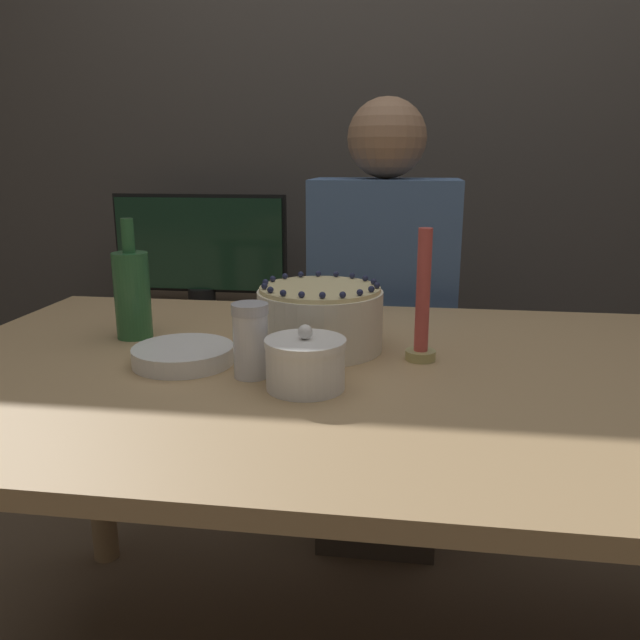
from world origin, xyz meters
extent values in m
cube|color=#4C4742|center=(0.00, 1.40, 1.30)|extent=(8.00, 0.05, 2.60)
cube|color=tan|center=(0.00, 0.00, 0.74)|extent=(1.67, 0.96, 0.03)
cylinder|color=tan|center=(-0.78, 0.42, 0.36)|extent=(0.07, 0.07, 0.73)
cylinder|color=#EFE5CC|center=(-0.11, 0.10, 0.81)|extent=(0.24, 0.24, 0.11)
cylinder|color=beige|center=(-0.11, 0.10, 0.88)|extent=(0.23, 0.23, 0.01)
sphere|color=#23284C|center=(0.00, 0.10, 0.89)|extent=(0.01, 0.01, 0.01)
sphere|color=#23284C|center=(-0.01, 0.14, 0.89)|extent=(0.01, 0.01, 0.01)
sphere|color=#23284C|center=(-0.03, 0.17, 0.89)|extent=(0.01, 0.01, 0.01)
sphere|color=#23284C|center=(-0.06, 0.19, 0.89)|extent=(0.01, 0.01, 0.01)
sphere|color=#23284C|center=(-0.09, 0.20, 0.89)|extent=(0.01, 0.01, 0.01)
sphere|color=#23284C|center=(-0.13, 0.20, 0.89)|extent=(0.01, 0.01, 0.01)
sphere|color=#23284C|center=(-0.16, 0.19, 0.89)|extent=(0.01, 0.01, 0.01)
sphere|color=#23284C|center=(-0.19, 0.17, 0.89)|extent=(0.01, 0.01, 0.01)
sphere|color=#23284C|center=(-0.21, 0.14, 0.89)|extent=(0.01, 0.01, 0.01)
sphere|color=#23284C|center=(-0.21, 0.10, 0.89)|extent=(0.01, 0.01, 0.01)
sphere|color=#23284C|center=(-0.21, 0.06, 0.89)|extent=(0.01, 0.01, 0.01)
sphere|color=#23284C|center=(-0.19, 0.03, 0.89)|extent=(0.01, 0.01, 0.01)
sphere|color=#23284C|center=(-0.16, 0.01, 0.89)|extent=(0.01, 0.01, 0.01)
sphere|color=#23284C|center=(-0.13, 0.00, 0.89)|extent=(0.01, 0.01, 0.01)
sphere|color=#23284C|center=(-0.09, 0.00, 0.89)|extent=(0.01, 0.01, 0.01)
sphere|color=#23284C|center=(-0.06, 0.01, 0.89)|extent=(0.01, 0.01, 0.01)
sphere|color=#23284C|center=(-0.03, 0.03, 0.89)|extent=(0.01, 0.01, 0.01)
sphere|color=#23284C|center=(-0.01, 0.06, 0.89)|extent=(0.01, 0.01, 0.01)
cylinder|color=white|center=(-0.10, -0.12, 0.79)|extent=(0.13, 0.13, 0.07)
cylinder|color=white|center=(-0.10, -0.12, 0.83)|extent=(0.13, 0.13, 0.01)
sphere|color=white|center=(-0.10, -0.12, 0.85)|extent=(0.02, 0.02, 0.02)
cylinder|color=white|center=(-0.20, -0.08, 0.81)|extent=(0.06, 0.06, 0.11)
cylinder|color=silver|center=(-0.20, -0.08, 0.88)|extent=(0.06, 0.06, 0.02)
cylinder|color=white|center=(-0.34, -0.03, 0.76)|extent=(0.18, 0.18, 0.01)
cylinder|color=white|center=(-0.34, -0.03, 0.77)|extent=(0.18, 0.18, 0.01)
cylinder|color=white|center=(-0.34, -0.03, 0.78)|extent=(0.18, 0.18, 0.01)
cylinder|color=white|center=(-0.34, -0.03, 0.79)|extent=(0.18, 0.18, 0.01)
cylinder|color=tan|center=(0.09, 0.06, 0.77)|extent=(0.06, 0.06, 0.02)
cylinder|color=#CC4C47|center=(0.09, 0.06, 0.89)|extent=(0.03, 0.03, 0.22)
cylinder|color=#2D6638|center=(-0.50, 0.13, 0.85)|extent=(0.07, 0.07, 0.18)
cylinder|color=#2D6638|center=(-0.50, 0.13, 0.97)|extent=(0.03, 0.03, 0.07)
cube|color=#473D33|center=(-0.01, 0.68, 0.23)|extent=(0.34, 0.34, 0.45)
cube|color=#4C6B99|center=(-0.01, 0.68, 0.76)|extent=(0.40, 0.24, 0.61)
sphere|color=#9E7556|center=(-0.01, 0.68, 1.17)|extent=(0.21, 0.21, 0.21)
cube|color=brown|center=(-0.69, 1.10, 0.30)|extent=(0.65, 0.52, 0.61)
cylinder|color=black|center=(-0.69, 1.10, 0.63)|extent=(0.10, 0.10, 0.05)
cube|color=black|center=(-0.69, 1.10, 0.82)|extent=(0.63, 0.02, 0.35)
cube|color=#193823|center=(-0.69, 1.10, 0.82)|extent=(0.61, 0.03, 0.33)
camera|label=1|loc=(0.06, -1.05, 1.12)|focal=35.00mm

